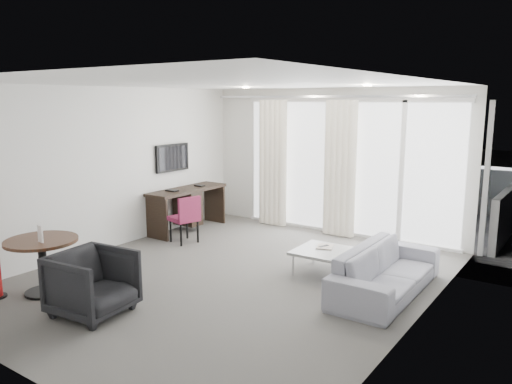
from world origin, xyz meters
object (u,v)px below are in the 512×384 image
Objects in this scene: desk at (188,209)px; rattan_chair_b at (443,198)px; rattan_chair_a at (396,198)px; desk_chair at (184,219)px; round_table at (43,266)px; coffee_table at (324,262)px; tub_armchair at (93,283)px; sofa at (386,271)px.

rattan_chair_b reaches higher than desk.
desk_chair is at bearing -111.80° from rattan_chair_a.
round_table is 7.51m from rattan_chair_b.
coffee_table is at bearing 46.03° from round_table.
tub_armchair is at bearing -89.84° from rattan_chair_a.
round_table is at bearing -79.23° from desk.
rattan_chair_a reaches higher than desk_chair.
sofa is (0.97, -0.19, 0.12)m from coffee_table.
rattan_chair_b is at bearing 43.81° from desk.
tub_armchair is at bearing -119.45° from coffee_table.
desk_chair is 1.07× the size of coffee_table.
desk is at bearing 77.85° from sofa.
sofa is (2.48, 2.49, -0.07)m from tub_armchair.
desk reaches higher than tub_armchair.
desk is 2.19× the size of coffee_table.
rattan_chair_b reaches higher than round_table.
rattan_chair_b is at bearing -22.58° from tub_armchair.
round_table reaches higher than sofa.
rattan_chair_a is (-1.26, 3.94, 0.14)m from sofa.
round_table is 3.67m from coffee_table.
coffee_table is (2.55, 2.64, -0.18)m from round_table.
desk is at bearing 167.58° from coffee_table.
rattan_chair_b is (3.68, 3.53, 0.06)m from desk.
rattan_chair_a reaches higher than sofa.
desk is 0.83× the size of sofa.
desk_chair is at bearing 178.97° from coffee_table.
desk is 1.91× the size of round_table.
coffee_table is (1.52, 2.69, -0.19)m from tub_armchair.
coffee_table is 4.27m from rattan_chair_b.
rattan_chair_a is (-0.30, 3.75, 0.27)m from coffee_table.
desk_chair is 0.90× the size of rattan_chair_b.
desk_chair is at bearing 16.58° from tub_armchair.
sofa is at bearing -11.27° from coffee_table.
rattan_chair_a is (2.25, 6.39, 0.09)m from round_table.
sofa is (4.15, -0.89, -0.10)m from desk.
sofa is 2.29× the size of rattan_chair_a.
tub_armchair is at bearing -52.23° from desk_chair.
tub_armchair is at bearing -2.58° from round_table.
round_table is 0.96× the size of rattan_chair_b.
tub_armchair is 0.40× the size of sofa.
desk_chair reaches higher than coffee_table.
desk_chair reaches higher than desk.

